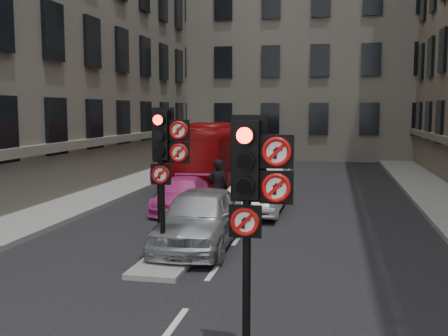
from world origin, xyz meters
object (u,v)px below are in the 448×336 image
at_px(car_pink, 182,195).
at_px(info_sign, 158,200).
at_px(car_silver, 200,218).
at_px(motorcycle, 203,215).
at_px(signal_far, 165,152).
at_px(car_white, 260,190).
at_px(signal_near, 253,186).
at_px(motorcyclist, 218,188).
at_px(bus_red, 218,152).

height_order(car_pink, info_sign, info_sign).
height_order(car_silver, motorcycle, car_silver).
height_order(car_pink, motorcycle, car_pink).
height_order(signal_far, car_white, signal_far).
bearing_deg(motorcycle, signal_far, -88.37).
bearing_deg(car_white, signal_near, -82.20).
bearing_deg(car_white, car_pink, -170.15).
relative_size(car_pink, info_sign, 1.94).
bearing_deg(signal_near, motorcycle, 108.91).
xyz_separation_m(car_white, car_pink, (-2.78, -0.46, -0.20)).
bearing_deg(info_sign, signal_far, -70.87).
distance_m(signal_far, car_pink, 7.26).
height_order(motorcycle, info_sign, info_sign).
bearing_deg(signal_far, motorcyclist, 91.12).
height_order(signal_near, car_white, signal_near).
distance_m(car_white, bus_red, 7.84).
relative_size(car_white, info_sign, 2.29).
bearing_deg(car_white, signal_far, -98.69).
distance_m(signal_far, car_white, 7.55).
xyz_separation_m(signal_far, car_silver, (0.28, 2.01, -1.91)).
xyz_separation_m(signal_near, car_pink, (-4.20, 10.76, -2.00)).
bearing_deg(motorcycle, info_sign, -96.06).
distance_m(car_white, car_pink, 2.82).
distance_m(car_silver, info_sign, 1.60).
distance_m(bus_red, motorcycle, 10.73).
xyz_separation_m(signal_near, info_sign, (-3.04, 4.74, -1.12)).
distance_m(car_silver, car_pink, 5.11).
xyz_separation_m(signal_near, motorcyclist, (-2.72, 9.99, -1.60)).
height_order(bus_red, motorcycle, bus_red).
relative_size(car_silver, motorcyclist, 2.35).
bearing_deg(car_silver, car_pink, 110.70).
bearing_deg(signal_far, info_sign, 120.53).
relative_size(car_silver, car_white, 0.97).
distance_m(signal_near, car_white, 11.45).
xyz_separation_m(car_white, info_sign, (-1.61, -6.47, 0.68)).
relative_size(signal_near, bus_red, 0.33).
xyz_separation_m(bus_red, motorcyclist, (1.83, -8.38, -0.51)).
distance_m(signal_far, car_silver, 2.79).
bearing_deg(signal_near, car_silver, 111.15).
bearing_deg(motorcyclist, signal_near, 80.87).
bearing_deg(signal_far, car_silver, 82.16).
height_order(motorcycle, motorcyclist, motorcyclist).
xyz_separation_m(car_white, motorcyclist, (-1.29, -1.23, 0.20)).
bearing_deg(info_sign, signal_near, -68.76).
distance_m(signal_near, bus_red, 18.95).
bearing_deg(motorcycle, bus_red, 100.34).
xyz_separation_m(signal_near, car_silver, (-2.32, 6.01, -1.79)).
height_order(signal_near, bus_red, signal_near).
distance_m(signal_near, info_sign, 5.74).
bearing_deg(signal_far, bus_red, 97.73).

